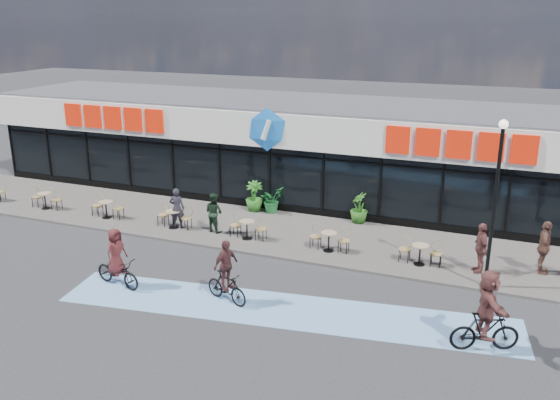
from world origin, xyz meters
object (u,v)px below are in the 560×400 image
at_px(potted_plant_right, 359,208).
at_px(pedestrian_a, 481,248).
at_px(patron_left, 177,208).
at_px(patron_right, 214,212).
at_px(lamp_post, 496,191).
at_px(cyclist_b, 487,314).
at_px(cyclist_a, 226,278).
at_px(pedestrian_b, 544,247).
at_px(potted_plant_mid, 271,200).
at_px(potted_plant_left, 254,196).

xyz_separation_m(potted_plant_right, pedestrian_a, (5.10, -3.31, 0.22)).
bearing_deg(patron_left, pedestrian_a, 165.28).
bearing_deg(patron_right, lamp_post, -171.96).
xyz_separation_m(lamp_post, pedestrian_a, (-0.29, 1.11, -2.35)).
bearing_deg(lamp_post, cyclist_b, -87.22).
distance_m(lamp_post, patron_left, 12.48).
relative_size(lamp_post, cyclist_a, 2.66).
xyz_separation_m(patron_right, pedestrian_b, (12.29, 0.58, 0.12)).
relative_size(lamp_post, pedestrian_b, 2.92).
distance_m(lamp_post, pedestrian_b, 3.37).
bearing_deg(pedestrian_a, cyclist_b, -16.03).
height_order(lamp_post, cyclist_b, lamp_post).
bearing_deg(pedestrian_b, cyclist_a, 120.30).
distance_m(pedestrian_a, pedestrian_b, 2.11).
distance_m(potted_plant_mid, pedestrian_a, 9.64).
xyz_separation_m(lamp_post, potted_plant_right, (-5.39, 4.42, -2.57)).
distance_m(potted_plant_right, cyclist_a, 8.62).
distance_m(lamp_post, potted_plant_left, 11.27).
relative_size(potted_plant_left, pedestrian_b, 0.73).
bearing_deg(lamp_post, pedestrian_a, 104.82).
bearing_deg(patron_left, patron_right, 170.80).
bearing_deg(potted_plant_left, pedestrian_b, -11.49).
distance_m(patron_right, cyclist_b, 11.91).
height_order(patron_right, cyclist_b, cyclist_b).
height_order(lamp_post, potted_plant_right, lamp_post).
bearing_deg(cyclist_a, patron_left, 133.70).
bearing_deg(cyclist_a, lamp_post, 28.01).
distance_m(potted_plant_mid, pedestrian_b, 11.37).
distance_m(potted_plant_left, cyclist_b, 13.11).
relative_size(cyclist_a, cyclist_b, 0.89).
bearing_deg(cyclist_b, potted_plant_left, 141.99).
height_order(patron_left, pedestrian_b, pedestrian_b).
bearing_deg(cyclist_b, cyclist_a, -179.45).
bearing_deg(lamp_post, patron_left, 175.11).
relative_size(pedestrian_a, cyclist_b, 0.76).
relative_size(potted_plant_right, cyclist_b, 0.57).
height_order(potted_plant_right, patron_left, patron_left).
xyz_separation_m(lamp_post, cyclist_a, (-7.43, -3.95, -2.51)).
distance_m(potted_plant_left, potted_plant_mid, 0.80).
relative_size(potted_plant_left, potted_plant_right, 1.03).
height_order(lamp_post, patron_left, lamp_post).
relative_size(lamp_post, cyclist_b, 2.36).
relative_size(pedestrian_b, cyclist_a, 0.91).
bearing_deg(potted_plant_mid, patron_right, -111.21).
relative_size(potted_plant_right, patron_right, 0.81).
distance_m(potted_plant_mid, cyclist_a, 8.52).
relative_size(potted_plant_right, pedestrian_b, 0.70).
height_order(potted_plant_left, pedestrian_b, pedestrian_b).
bearing_deg(potted_plant_mid, cyclist_a, -76.85).
height_order(pedestrian_a, cyclist_a, cyclist_a).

